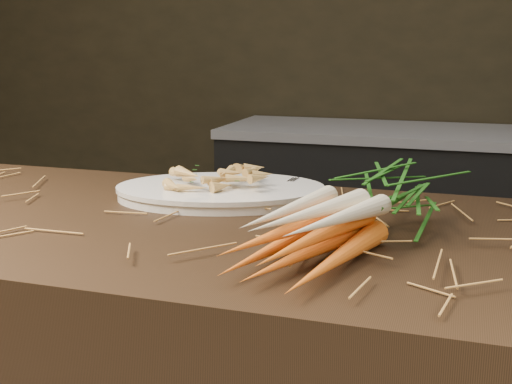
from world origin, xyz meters
TOP-DOWN VIEW (x-y plane):
  - back_counter at (0.30, 2.18)m, footprint 1.82×0.62m
  - straw_bedding at (0.00, 0.30)m, footprint 1.40×0.60m
  - root_veg_bunch at (0.29, 0.27)m, footprint 0.32×0.56m
  - serving_platter at (-0.02, 0.47)m, footprint 0.48×0.38m
  - roasted_veg_heap at (-0.02, 0.47)m, footprint 0.24×0.20m
  - serving_fork at (0.12, 0.49)m, footprint 0.02×0.16m

SIDE VIEW (x-z plane):
  - back_counter at x=0.30m, z-range 0.00..0.84m
  - straw_bedding at x=0.00m, z-range 0.90..0.92m
  - serving_platter at x=-0.02m, z-range 0.90..0.92m
  - serving_fork at x=0.12m, z-range 0.92..0.93m
  - roasted_veg_heap at x=-0.02m, z-range 0.92..0.97m
  - root_veg_bunch at x=0.29m, z-range 0.90..1.00m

